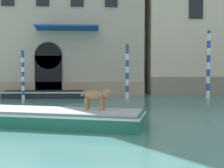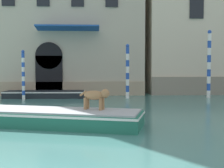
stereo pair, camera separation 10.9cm
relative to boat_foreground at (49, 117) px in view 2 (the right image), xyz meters
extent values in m
cube|color=tan|center=(-0.79, 11.59, 0.20)|extent=(12.51, 0.16, 1.04)
cube|color=black|center=(-1.68, 11.58, 1.16)|extent=(1.98, 0.14, 2.96)
cylinder|color=black|center=(-1.68, 11.58, 2.64)|extent=(1.98, 0.14, 1.98)
cube|color=#1E4C99|center=(-0.23, 10.94, 4.61)|extent=(4.49, 1.40, 0.29)
cube|color=black|center=(9.34, 11.60, 6.31)|extent=(1.06, 0.10, 1.73)
cube|color=#1E6651|center=(0.00, 0.00, -0.05)|extent=(7.18, 3.70, 0.54)
cube|color=white|center=(0.00, 0.00, 0.16)|extent=(7.21, 3.74, 0.08)
cube|color=#9EA3A8|center=(0.00, 0.00, 0.25)|extent=(6.93, 3.50, 0.06)
cylinder|color=#997047|center=(2.00, -0.13, 0.50)|extent=(0.11, 0.11, 0.44)
cylinder|color=#997047|center=(1.91, -0.35, 0.50)|extent=(0.11, 0.11, 0.44)
cylinder|color=#997047|center=(1.44, 0.13, 0.50)|extent=(0.11, 0.11, 0.44)
cylinder|color=#997047|center=(1.34, -0.10, 0.50)|extent=(0.11, 0.11, 0.44)
ellipsoid|color=#997047|center=(1.67, -0.11, 0.82)|extent=(0.89, 0.65, 0.35)
ellipsoid|color=#AD7042|center=(1.56, -0.06, 0.91)|extent=(0.43, 0.37, 0.12)
sphere|color=#997047|center=(2.08, -0.30, 0.90)|extent=(0.33, 0.33, 0.33)
cone|color=#AD7042|center=(2.12, -0.21, 1.02)|extent=(0.10, 0.10, 0.13)
cone|color=#AD7042|center=(2.04, -0.38, 1.02)|extent=(0.10, 0.10, 0.13)
cylinder|color=#997047|center=(1.26, 0.07, 0.87)|extent=(0.29, 0.19, 0.23)
cube|color=black|center=(-1.81, 10.26, -0.08)|extent=(5.54, 1.86, 0.47)
cube|color=white|center=(-1.81, 10.26, 0.09)|extent=(5.57, 1.89, 0.08)
cube|color=#B2B7BC|center=(-1.81, 10.26, -0.11)|extent=(3.06, 1.35, 0.43)
cylinder|color=white|center=(-2.96, 8.95, -0.17)|extent=(0.20, 0.20, 0.31)
cylinder|color=#234CAD|center=(-2.96, 8.95, 0.14)|extent=(0.20, 0.20, 0.31)
cylinder|color=white|center=(-2.96, 8.95, 0.44)|extent=(0.20, 0.20, 0.31)
cylinder|color=#234CAD|center=(-2.96, 8.95, 0.75)|extent=(0.20, 0.20, 0.31)
cylinder|color=white|center=(-2.96, 8.95, 1.05)|extent=(0.20, 0.20, 0.31)
cylinder|color=#234CAD|center=(-2.96, 8.95, 1.36)|extent=(0.20, 0.20, 0.31)
cylinder|color=white|center=(-2.96, 8.95, 1.66)|extent=(0.20, 0.20, 0.31)
cylinder|color=#234CAD|center=(-2.96, 8.95, 1.97)|extent=(0.20, 0.20, 0.31)
cylinder|color=white|center=(-2.96, 8.95, 2.28)|extent=(0.20, 0.20, 0.31)
cylinder|color=#234CAD|center=(-2.96, 8.95, 2.58)|extent=(0.20, 0.20, 0.31)
sphere|color=#234CAD|center=(-2.96, 8.95, 2.82)|extent=(0.21, 0.21, 0.21)
cylinder|color=white|center=(3.93, 9.50, -0.10)|extent=(0.23, 0.23, 0.43)
cylinder|color=#234CAD|center=(3.93, 9.50, 0.33)|extent=(0.23, 0.23, 0.43)
cylinder|color=white|center=(3.93, 9.50, 0.76)|extent=(0.23, 0.23, 0.43)
cylinder|color=#234CAD|center=(3.93, 9.50, 1.20)|extent=(0.23, 0.23, 0.43)
cylinder|color=white|center=(3.93, 9.50, 1.63)|extent=(0.23, 0.23, 0.43)
cylinder|color=#234CAD|center=(3.93, 9.50, 2.07)|extent=(0.23, 0.23, 0.43)
cylinder|color=white|center=(3.93, 9.50, 2.50)|extent=(0.23, 0.23, 0.43)
cylinder|color=#234CAD|center=(3.93, 9.50, 2.94)|extent=(0.23, 0.23, 0.43)
sphere|color=#234CAD|center=(3.93, 9.50, 3.26)|extent=(0.24, 0.24, 0.24)
cylinder|color=white|center=(9.63, 9.64, -0.07)|extent=(0.25, 0.25, 0.49)
cylinder|color=#234CAD|center=(9.63, 9.64, 0.42)|extent=(0.25, 0.25, 0.49)
cylinder|color=white|center=(9.63, 9.64, 0.91)|extent=(0.25, 0.25, 0.49)
cylinder|color=#234CAD|center=(9.63, 9.64, 1.41)|extent=(0.25, 0.25, 0.49)
cylinder|color=white|center=(9.63, 9.64, 1.90)|extent=(0.25, 0.25, 0.49)
cylinder|color=#234CAD|center=(9.63, 9.64, 2.39)|extent=(0.25, 0.25, 0.49)
cylinder|color=white|center=(9.63, 9.64, 2.89)|extent=(0.25, 0.25, 0.49)
cylinder|color=#234CAD|center=(9.63, 9.64, 3.38)|extent=(0.25, 0.25, 0.49)
cylinder|color=white|center=(9.63, 9.64, 3.88)|extent=(0.25, 0.25, 0.49)
sphere|color=#234CAD|center=(9.63, 9.64, 4.24)|extent=(0.27, 0.27, 0.27)
camera|label=1|loc=(1.60, -11.64, 1.92)|focal=50.00mm
camera|label=2|loc=(1.71, -11.65, 1.92)|focal=50.00mm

